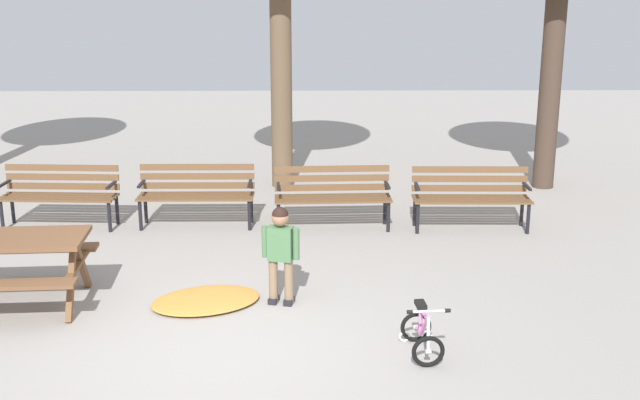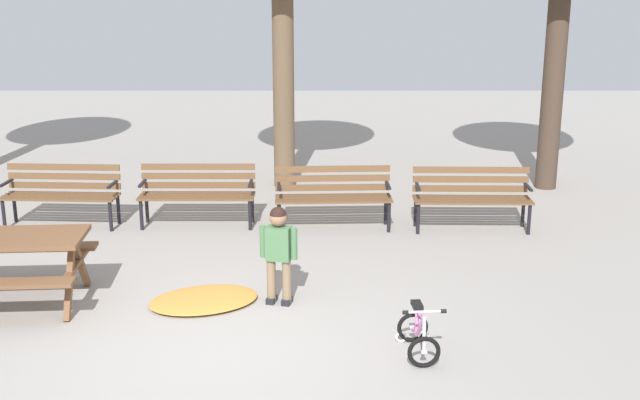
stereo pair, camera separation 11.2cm
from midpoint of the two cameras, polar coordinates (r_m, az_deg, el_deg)
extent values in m
plane|color=gray|center=(7.58, -7.11, -10.75)|extent=(36.00, 36.00, 0.00)
cube|color=brown|center=(9.50, -20.69, -3.22)|extent=(1.81, 0.36, 0.04)
cube|color=brown|center=(8.59, -17.13, -5.50)|extent=(0.10, 0.57, 0.76)
cube|color=brown|center=(9.05, -16.43, -4.37)|extent=(0.10, 0.57, 0.76)
cube|color=brown|center=(8.80, -16.80, -4.54)|extent=(0.15, 1.10, 0.04)
cube|color=brown|center=(11.72, -17.56, 0.48)|extent=(1.60, 0.16, 0.03)
cube|color=brown|center=(11.61, -17.76, 0.33)|extent=(1.60, 0.16, 0.03)
cube|color=brown|center=(11.51, -17.97, 0.17)|extent=(1.60, 0.16, 0.03)
cube|color=brown|center=(11.40, -18.18, 0.01)|extent=(1.60, 0.16, 0.03)
cube|color=brown|center=(11.73, -17.53, 1.00)|extent=(1.60, 0.13, 0.09)
cube|color=brown|center=(11.70, -17.59, 1.63)|extent=(1.60, 0.13, 0.09)
cube|color=brown|center=(11.67, -17.64, 2.27)|extent=(1.60, 0.13, 0.09)
cylinder|color=black|center=(11.23, -14.48, -1.10)|extent=(0.05, 0.05, 0.44)
cylinder|color=black|center=(11.55, -13.96, -0.59)|extent=(0.05, 0.05, 0.44)
cube|color=black|center=(11.29, -14.35, 1.10)|extent=(0.06, 0.40, 0.03)
cylinder|color=black|center=(11.76, -21.46, -0.94)|extent=(0.05, 0.05, 0.44)
cylinder|color=black|center=(12.08, -20.78, -0.46)|extent=(0.05, 0.05, 0.44)
cube|color=black|center=(11.82, -21.30, 1.16)|extent=(0.06, 0.40, 0.03)
cube|color=brown|center=(11.31, -8.37, 0.52)|extent=(1.60, 0.07, 0.03)
cube|color=brown|center=(11.20, -8.46, 0.36)|extent=(1.60, 0.07, 0.03)
cube|color=brown|center=(11.08, -8.55, 0.20)|extent=(1.60, 0.07, 0.03)
cube|color=brown|center=(10.97, -8.64, 0.03)|extent=(1.60, 0.07, 0.03)
cube|color=brown|center=(11.33, -8.36, 1.06)|extent=(1.60, 0.05, 0.09)
cube|color=brown|center=(11.29, -8.38, 1.72)|extent=(1.60, 0.05, 0.09)
cube|color=brown|center=(11.26, -8.41, 2.37)|extent=(1.60, 0.05, 0.09)
cylinder|color=black|center=(10.96, -4.70, -1.05)|extent=(0.05, 0.05, 0.44)
cylinder|color=black|center=(11.30, -4.55, -0.53)|extent=(0.05, 0.05, 0.44)
cube|color=black|center=(11.03, -4.67, 1.21)|extent=(0.04, 0.40, 0.03)
cylinder|color=black|center=(11.19, -12.38, -1.02)|extent=(0.05, 0.05, 0.44)
cylinder|color=black|center=(11.52, -12.00, -0.51)|extent=(0.05, 0.05, 0.44)
cube|color=black|center=(11.25, -12.30, 1.19)|extent=(0.04, 0.40, 0.03)
cube|color=brown|center=(11.07, 1.27, 0.35)|extent=(1.60, 0.13, 0.03)
cube|color=brown|center=(10.95, 1.31, 0.18)|extent=(1.60, 0.13, 0.03)
cube|color=brown|center=(10.84, 1.35, 0.01)|extent=(1.60, 0.13, 0.03)
cube|color=brown|center=(10.72, 1.39, -0.16)|extent=(1.60, 0.13, 0.03)
cube|color=brown|center=(11.08, 1.27, 0.90)|extent=(1.60, 0.11, 0.09)
cube|color=brown|center=(11.05, 1.27, 1.57)|extent=(1.60, 0.11, 0.09)
cube|color=brown|center=(11.01, 1.27, 2.24)|extent=(1.60, 0.11, 0.09)
cylinder|color=black|center=(10.87, 5.33, -1.20)|extent=(0.05, 0.05, 0.44)
cylinder|color=black|center=(11.22, 5.09, -0.67)|extent=(0.05, 0.05, 0.44)
cube|color=black|center=(10.94, 5.26, 1.08)|extent=(0.06, 0.40, 0.03)
cylinder|color=black|center=(10.78, -2.61, -1.30)|extent=(0.05, 0.05, 0.44)
cylinder|color=black|center=(11.13, -2.60, -0.76)|extent=(0.05, 0.05, 0.44)
cube|color=black|center=(10.85, -2.63, 1.00)|extent=(0.06, 0.40, 0.03)
cube|color=brown|center=(11.21, 11.09, 0.26)|extent=(1.60, 0.10, 0.03)
cube|color=brown|center=(11.10, 11.19, 0.09)|extent=(1.60, 0.10, 0.03)
cube|color=brown|center=(10.98, 11.30, -0.08)|extent=(1.60, 0.10, 0.03)
cube|color=brown|center=(10.87, 11.41, -0.25)|extent=(1.60, 0.10, 0.03)
cube|color=brown|center=(11.22, 11.08, 0.80)|extent=(1.60, 0.07, 0.09)
cube|color=brown|center=(11.19, 11.12, 1.46)|extent=(1.60, 0.07, 0.09)
cube|color=brown|center=(11.16, 11.15, 2.13)|extent=(1.60, 0.07, 0.09)
cylinder|color=black|center=(11.11, 15.14, -1.33)|extent=(0.05, 0.05, 0.44)
cylinder|color=black|center=(11.44, 14.72, -0.80)|extent=(0.05, 0.05, 0.44)
cube|color=black|center=(11.17, 15.07, 0.91)|extent=(0.05, 0.40, 0.03)
cylinder|color=black|center=(10.84, 7.42, -1.32)|extent=(0.05, 0.05, 0.44)
cylinder|color=black|center=(11.18, 7.23, -0.78)|extent=(0.05, 0.05, 0.44)
cube|color=black|center=(10.91, 7.40, 0.97)|extent=(0.05, 0.40, 0.03)
cylinder|color=#7F664C|center=(8.46, -1.96, -5.93)|extent=(0.10, 0.10, 0.49)
cube|color=black|center=(8.54, -1.95, -7.27)|extent=(0.12, 0.18, 0.06)
cylinder|color=#7F664C|center=(8.51, -3.08, -5.82)|extent=(0.10, 0.10, 0.49)
cube|color=black|center=(8.59, -3.06, -7.16)|extent=(0.12, 0.18, 0.06)
cube|color=#477047|center=(8.34, -2.56, -3.14)|extent=(0.28, 0.21, 0.36)
sphere|color=#996B4C|center=(8.25, -2.58, -1.26)|extent=(0.18, 0.18, 0.18)
sphere|color=black|center=(8.24, -2.58, -1.08)|extent=(0.17, 0.17, 0.17)
cylinder|color=#477047|center=(8.29, -1.44, -3.16)|extent=(0.07, 0.07, 0.34)
cylinder|color=#477047|center=(8.38, -3.66, -2.98)|extent=(0.07, 0.07, 0.34)
torus|color=black|center=(7.24, 7.99, -10.77)|extent=(0.30, 0.06, 0.30)
cylinder|color=silver|center=(7.24, 7.99, -10.77)|extent=(0.05, 0.04, 0.04)
torus|color=black|center=(7.70, 7.15, -9.08)|extent=(0.30, 0.06, 0.30)
cylinder|color=silver|center=(7.70, 7.15, -9.08)|extent=(0.05, 0.04, 0.04)
torus|color=white|center=(7.76, 7.93, -9.67)|extent=(0.11, 0.03, 0.11)
torus|color=white|center=(7.72, 6.32, -9.76)|extent=(0.11, 0.03, 0.11)
cylinder|color=pink|center=(7.33, 7.73, -8.97)|extent=(0.06, 0.31, 0.32)
cylinder|color=pink|center=(7.48, 7.47, -8.60)|extent=(0.04, 0.08, 0.27)
cylinder|color=pink|center=(7.60, 7.31, -9.32)|extent=(0.04, 0.20, 0.05)
cylinder|color=silver|center=(7.19, 8.00, -9.56)|extent=(0.04, 0.07, 0.32)
cylinder|color=pink|center=(7.30, 7.73, -8.19)|extent=(0.06, 0.32, 0.05)
cube|color=black|center=(7.43, 7.48, -7.48)|extent=(0.10, 0.18, 0.04)
cylinder|color=silver|center=(7.12, 8.03, -7.96)|extent=(0.34, 0.05, 0.02)
cylinder|color=black|center=(7.16, 9.37, -7.89)|extent=(0.05, 0.04, 0.04)
cylinder|color=black|center=(7.09, 6.68, -8.03)|extent=(0.05, 0.04, 0.04)
ellipsoid|color=#C68438|center=(8.65, -7.91, -7.09)|extent=(1.38, 1.18, 0.07)
cylinder|color=brown|center=(13.04, -2.33, 8.24)|extent=(0.35, 0.35, 3.37)
cylinder|color=#423328|center=(13.46, 16.68, 7.67)|extent=(0.35, 0.35, 3.29)
camera|label=1|loc=(0.06, -89.65, 0.10)|focal=44.54mm
camera|label=2|loc=(0.06, 90.35, -0.10)|focal=44.54mm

